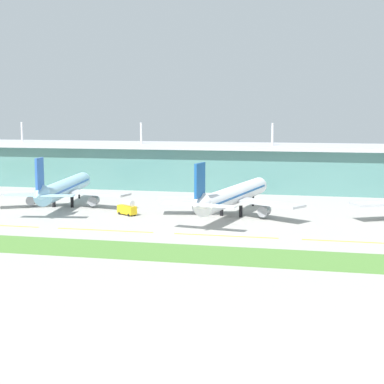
{
  "coord_description": "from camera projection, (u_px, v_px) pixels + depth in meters",
  "views": [
    {
      "loc": [
        23.99,
        -159.66,
        32.48
      ],
      "look_at": [
        -19.85,
        29.77,
        7.0
      ],
      "focal_mm": 56.84,
      "sensor_mm": 36.0,
      "label": 1
    }
  ],
  "objects": [
    {
      "name": "airliner_near_middle",
      "position": [
        64.0,
        188.0,
        210.44
      ],
      "size": [
        48.19,
        60.82,
        18.9
      ],
      "color": "#9ED1EA",
      "rests_on": "ground"
    },
    {
      "name": "taxiway_stripe_mid_west",
      "position": [
        105.0,
        230.0,
        168.53
      ],
      "size": [
        28.0,
        0.7,
        0.04
      ],
      "primitive_type": "cube",
      "color": "yellow",
      "rests_on": "ground"
    },
    {
      "name": "airliner_center",
      "position": [
        233.0,
        196.0,
        191.74
      ],
      "size": [
        48.1,
        64.9,
        18.9
      ],
      "color": "white",
      "rests_on": "ground"
    },
    {
      "name": "taxiway_stripe_mid_east",
      "position": [
        358.0,
        242.0,
        153.33
      ],
      "size": [
        28.0,
        0.7,
        0.04
      ],
      "primitive_type": "cube",
      "color": "yellow",
      "rests_on": "ground"
    },
    {
      "name": "fuel_truck",
      "position": [
        127.0,
        208.0,
        193.39
      ],
      "size": [
        7.43,
        6.16,
        4.95
      ],
      "color": "gold",
      "rests_on": "ground"
    },
    {
      "name": "taxiway_stripe_centre",
      "position": [
        225.0,
        236.0,
        160.93
      ],
      "size": [
        28.0,
        0.7,
        0.04
      ],
      "primitive_type": "cube",
      "color": "yellow",
      "rests_on": "ground"
    },
    {
      "name": "ground_plane",
      "position": [
        239.0,
        234.0,
        163.82
      ],
      "size": [
        600.0,
        600.0,
        0.0
      ],
      "primitive_type": "plane",
      "color": "#A8A59E"
    },
    {
      "name": "grass_verge",
      "position": [
        222.0,
        255.0,
        139.05
      ],
      "size": [
        300.0,
        18.0,
        0.1
      ],
      "primitive_type": "cube",
      "color": "#518438",
      "rests_on": "ground"
    },
    {
      "name": "terminal_building",
      "position": [
        273.0,
        167.0,
        254.32
      ],
      "size": [
        288.0,
        34.0,
        28.26
      ],
      "color": "slate",
      "rests_on": "ground"
    }
  ]
}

